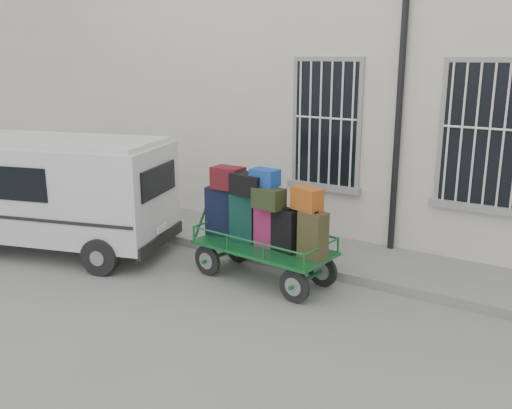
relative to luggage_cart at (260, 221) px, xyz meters
name	(u,v)px	position (x,y,z in m)	size (l,w,h in m)	color
ground	(256,302)	(0.41, -0.77, -0.96)	(80.00, 80.00, 0.00)	slate
building	(398,77)	(0.41, 4.73, 2.04)	(24.00, 5.15, 6.00)	beige
sidewalk	(324,254)	(0.41, 1.43, -0.89)	(24.00, 1.70, 0.15)	slate
luggage_cart	(260,221)	(0.00, 0.00, 0.00)	(2.64, 1.21, 1.79)	black
van	(55,188)	(-3.79, -0.83, 0.22)	(4.38, 2.81, 2.06)	silver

